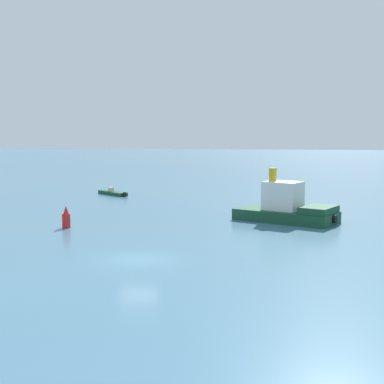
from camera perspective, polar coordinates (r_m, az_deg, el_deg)
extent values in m
plane|color=teal|center=(35.97, -5.55, -6.96)|extent=(400.00, 400.00, 0.00)
cube|color=#19472D|center=(51.12, 9.65, -2.43)|extent=(9.87, 7.64, 1.03)
cube|color=#19472D|center=(49.76, 12.97, -1.79)|extent=(3.88, 4.34, 0.60)
cube|color=white|center=(51.00, 9.38, -0.38)|extent=(3.99, 3.74, 2.60)
cylinder|color=gold|center=(51.27, 8.35, 1.80)|extent=(0.70, 0.70, 1.20)
cylinder|color=black|center=(49.36, 14.52, -2.74)|extent=(0.58, 0.76, 0.70)
cube|color=#19472D|center=(71.60, -8.20, -0.11)|extent=(4.67, 4.25, 0.44)
cube|color=beige|center=(71.87, -8.38, 0.29)|extent=(0.77, 0.78, 0.50)
cube|color=black|center=(69.36, -6.98, -0.25)|extent=(0.42, 0.43, 0.56)
cylinder|color=red|center=(48.23, -12.88, -2.93)|extent=(0.70, 0.70, 1.20)
cone|color=red|center=(48.08, -12.91, -1.81)|extent=(0.49, 0.49, 0.70)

